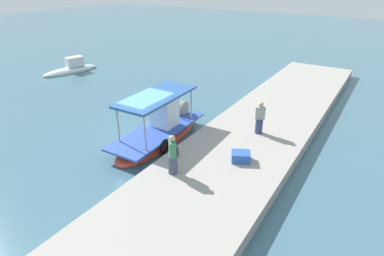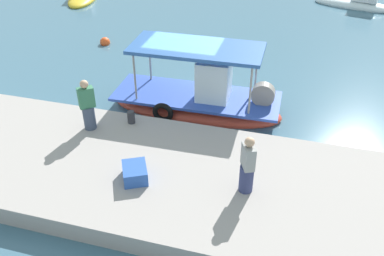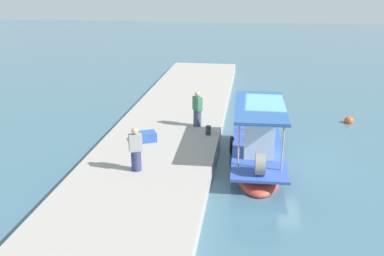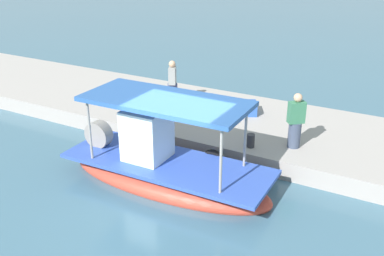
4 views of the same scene
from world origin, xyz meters
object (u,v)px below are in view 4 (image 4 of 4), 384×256
Objects in this scene: main_fishing_boat at (164,167)px; fisherman_near_bollard at (295,123)px; fisherman_by_crate at (173,84)px; mooring_bollard at (251,141)px; cargo_crate at (247,108)px.

main_fishing_boat reaches higher than fisherman_near_bollard.
fisherman_by_crate is 4.02× the size of mooring_bollard.
main_fishing_boat is at bearing 52.38° from mooring_bollard.
cargo_crate is (-0.52, -4.73, 0.31)m from main_fishing_boat.
fisherman_near_bollard reaches higher than mooring_bollard.
mooring_bollard reaches higher than cargo_crate.
main_fishing_boat is 3.68× the size of fisherman_near_bollard.
fisherman_by_crate reaches higher than cargo_crate.
main_fishing_boat reaches higher than fisherman_by_crate.
fisherman_by_crate is 2.98m from cargo_crate.
fisherman_near_bollard is 2.14× the size of cargo_crate.
fisherman_by_crate is at bearing -61.37° from main_fishing_boat.
main_fishing_boat is at bearing 45.17° from fisherman_near_bollard.
main_fishing_boat is 15.13× the size of mooring_bollard.
main_fishing_boat is 4.77m from cargo_crate.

